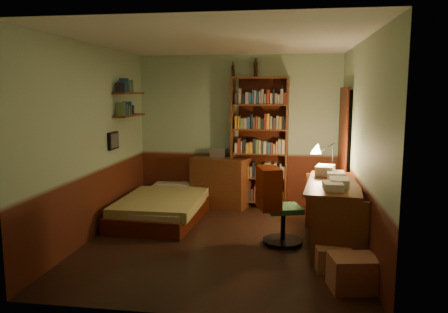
# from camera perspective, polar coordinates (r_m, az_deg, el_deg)

# --- Properties ---
(floor) EXTENTS (3.50, 4.00, 0.02)m
(floor) POSITION_cam_1_polar(r_m,az_deg,el_deg) (5.95, -0.36, -11.00)
(floor) COLOR black
(floor) RESTS_ON ground
(ceiling) EXTENTS (3.50, 4.00, 0.02)m
(ceiling) POSITION_cam_1_polar(r_m,az_deg,el_deg) (5.65, -0.38, 14.96)
(ceiling) COLOR silver
(ceiling) RESTS_ON wall_back
(wall_back) EXTENTS (3.50, 0.02, 2.60)m
(wall_back) POSITION_cam_1_polar(r_m,az_deg,el_deg) (7.63, 1.94, 3.40)
(wall_back) COLOR #96B28F
(wall_back) RESTS_ON ground
(wall_left) EXTENTS (0.02, 4.00, 2.60)m
(wall_left) POSITION_cam_1_polar(r_m,az_deg,el_deg) (6.17, -16.77, 1.85)
(wall_left) COLOR #96B28F
(wall_left) RESTS_ON ground
(wall_right) EXTENTS (0.02, 4.00, 2.60)m
(wall_right) POSITION_cam_1_polar(r_m,az_deg,el_deg) (5.66, 17.55, 1.26)
(wall_right) COLOR #96B28F
(wall_right) RESTS_ON ground
(wall_front) EXTENTS (3.50, 0.02, 2.60)m
(wall_front) POSITION_cam_1_polar(r_m,az_deg,el_deg) (3.70, -5.14, -1.99)
(wall_front) COLOR #96B28F
(wall_front) RESTS_ON ground
(doorway) EXTENTS (0.06, 0.90, 2.00)m
(doorway) POSITION_cam_1_polar(r_m,az_deg,el_deg) (6.96, 15.45, 0.13)
(doorway) COLOR black
(doorway) RESTS_ON ground
(door_trim) EXTENTS (0.02, 0.98, 2.08)m
(door_trim) POSITION_cam_1_polar(r_m,az_deg,el_deg) (6.96, 15.16, 0.14)
(door_trim) COLOR #401508
(door_trim) RESTS_ON ground
(bed) EXTENTS (1.24, 2.16, 0.62)m
(bed) POSITION_cam_1_polar(r_m,az_deg,el_deg) (6.98, -7.72, -5.36)
(bed) COLOR olive
(bed) RESTS_ON ground
(dresser) EXTENTS (1.05, 0.71, 0.85)m
(dresser) POSITION_cam_1_polar(r_m,az_deg,el_deg) (7.56, -0.47, -3.36)
(dresser) COLOR #562B14
(dresser) RESTS_ON ground
(mini_stereo) EXTENTS (0.29, 0.24, 0.15)m
(mini_stereo) POSITION_cam_1_polar(r_m,az_deg,el_deg) (7.60, -0.69, 0.52)
(mini_stereo) COLOR #B2B2B7
(mini_stereo) RESTS_ON dresser
(bookshelf) EXTENTS (0.97, 0.35, 2.22)m
(bookshelf) POSITION_cam_1_polar(r_m,az_deg,el_deg) (7.46, 4.67, 1.78)
(bookshelf) COLOR #562B14
(bookshelf) RESTS_ON ground
(bottle_left) EXTENTS (0.07, 0.07, 0.20)m
(bottle_left) POSITION_cam_1_polar(r_m,az_deg,el_deg) (7.57, 1.18, 11.09)
(bottle_left) COLOR black
(bottle_left) RESTS_ON bookshelf
(bottle_right) EXTENTS (0.07, 0.07, 0.25)m
(bottle_right) POSITION_cam_1_polar(r_m,az_deg,el_deg) (7.53, 4.17, 11.26)
(bottle_right) COLOR black
(bottle_right) RESTS_ON bookshelf
(desk) EXTENTS (0.82, 1.63, 0.84)m
(desk) POSITION_cam_1_polar(r_m,az_deg,el_deg) (5.78, 14.00, -7.36)
(desk) COLOR #562B14
(desk) RESTS_ON ground
(paper_stack) EXTENTS (0.30, 0.36, 0.13)m
(paper_stack) POSITION_cam_1_polar(r_m,az_deg,el_deg) (6.17, 13.07, -1.75)
(paper_stack) COLOR silver
(paper_stack) RESTS_ON desk
(desk_lamp) EXTENTS (0.18, 0.18, 0.52)m
(desk_lamp) POSITION_cam_1_polar(r_m,az_deg,el_deg) (6.42, 14.04, 0.40)
(desk_lamp) COLOR black
(desk_lamp) RESTS_ON desk
(office_chair) EXTENTS (0.59, 0.55, 0.98)m
(office_chair) POSITION_cam_1_polar(r_m,az_deg,el_deg) (5.74, 7.76, -6.59)
(office_chair) COLOR #2E663A
(office_chair) RESTS_ON ground
(red_jacket) EXTENTS (0.39, 0.51, 0.54)m
(red_jacket) POSITION_cam_1_polar(r_m,az_deg,el_deg) (5.79, 5.51, 1.23)
(red_jacket) COLOR #8A2200
(red_jacket) RESTS_ON office_chair
(wall_shelf_lower) EXTENTS (0.20, 0.90, 0.03)m
(wall_shelf_lower) POSITION_cam_1_polar(r_m,az_deg,el_deg) (7.11, -12.22, 5.27)
(wall_shelf_lower) COLOR #562B14
(wall_shelf_lower) RESTS_ON wall_left
(wall_shelf_upper) EXTENTS (0.20, 0.90, 0.03)m
(wall_shelf_upper) POSITION_cam_1_polar(r_m,az_deg,el_deg) (7.10, -12.31, 8.09)
(wall_shelf_upper) COLOR #562B14
(wall_shelf_upper) RESTS_ON wall_left
(framed_picture) EXTENTS (0.04, 0.32, 0.26)m
(framed_picture) POSITION_cam_1_polar(r_m,az_deg,el_deg) (6.70, -14.27, 2.02)
(framed_picture) COLOR black
(framed_picture) RESTS_ON wall_left
(cardboard_box_a) EXTENTS (0.52, 0.44, 0.34)m
(cardboard_box_a) POSITION_cam_1_polar(r_m,az_deg,el_deg) (4.71, 16.50, -14.37)
(cardboard_box_a) COLOR #A06248
(cardboard_box_a) RESTS_ON ground
(cardboard_box_b) EXTENTS (0.41, 0.35, 0.27)m
(cardboard_box_b) POSITION_cam_1_polar(r_m,az_deg,el_deg) (5.13, 14.02, -12.76)
(cardboard_box_b) COLOR #A06248
(cardboard_box_b) RESTS_ON ground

